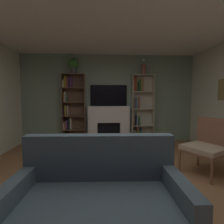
# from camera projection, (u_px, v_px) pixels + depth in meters

# --- Properties ---
(ground_plane) EXTENTS (7.22, 7.22, 0.00)m
(ground_plane) POSITION_uv_depth(u_px,v_px,m) (117.00, 191.00, 2.62)
(ground_plane) COLOR #936642
(wall_back_accent) EXTENTS (5.41, 0.06, 2.69)m
(wall_back_accent) POSITION_uv_depth(u_px,v_px,m) (109.00, 99.00, 5.54)
(wall_back_accent) COLOR gray
(wall_back_accent) RESTS_ON ground_plane
(fireplace) EXTENTS (1.37, 0.50, 1.12)m
(fireplace) POSITION_uv_depth(u_px,v_px,m) (109.00, 124.00, 5.47)
(fireplace) COLOR white
(fireplace) RESTS_ON ground_plane
(tv) EXTENTS (1.12, 0.06, 0.64)m
(tv) POSITION_uv_depth(u_px,v_px,m) (109.00, 96.00, 5.47)
(tv) COLOR black
(tv) RESTS_ON fireplace
(bookshelf_left) EXTENTS (0.67, 0.30, 2.08)m
(bookshelf_left) POSITION_uv_depth(u_px,v_px,m) (71.00, 110.00, 5.36)
(bookshelf_left) COLOR brown
(bookshelf_left) RESTS_ON ground_plane
(bookshelf_right) EXTENTS (0.67, 0.27, 2.08)m
(bookshelf_right) POSITION_uv_depth(u_px,v_px,m) (140.00, 109.00, 5.50)
(bookshelf_right) COLOR beige
(bookshelf_right) RESTS_ON ground_plane
(potted_plant) EXTENTS (0.32, 0.32, 0.45)m
(potted_plant) POSITION_uv_depth(u_px,v_px,m) (73.00, 65.00, 5.22)
(potted_plant) COLOR #504D54
(potted_plant) RESTS_ON bookshelf_left
(vase_with_flowers) EXTENTS (0.13, 0.13, 0.46)m
(vase_with_flowers) POSITION_uv_depth(u_px,v_px,m) (143.00, 69.00, 5.35)
(vase_with_flowers) COLOR brown
(vase_with_flowers) RESTS_ON bookshelf_right
(couch) EXTENTS (1.75, 0.98, 0.95)m
(couch) POSITION_uv_depth(u_px,v_px,m) (98.00, 204.00, 1.80)
(couch) COLOR #435660
(couch) RESTS_ON ground_plane
(armchair) EXTENTS (0.85, 0.86, 1.00)m
(armchair) POSITION_uv_depth(u_px,v_px,m) (207.00, 145.00, 3.22)
(armchair) COLOR brown
(armchair) RESTS_ON ground_plane
(coffee_table) EXTENTS (0.93, 0.46, 0.39)m
(coffee_table) POSITION_uv_depth(u_px,v_px,m) (99.00, 171.00, 2.54)
(coffee_table) COLOR brown
(coffee_table) RESTS_ON ground_plane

